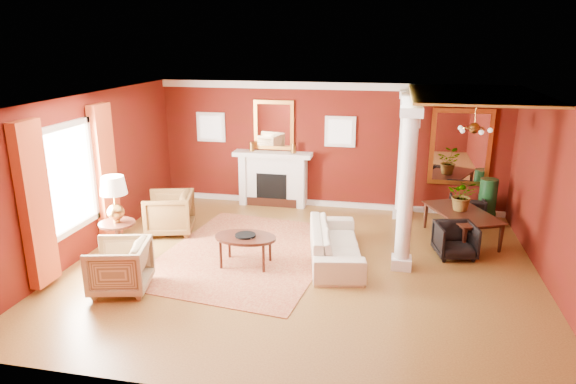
% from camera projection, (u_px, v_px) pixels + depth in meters
% --- Properties ---
extents(ground, '(8.00, 8.00, 0.00)m').
position_uv_depth(ground, '(302.00, 267.00, 9.00)').
color(ground, brown).
rests_on(ground, ground).
extents(room_shell, '(8.04, 7.04, 2.92)m').
position_uv_depth(room_shell, '(303.00, 154.00, 8.42)').
color(room_shell, '#58100C').
rests_on(room_shell, ground).
extents(fireplace, '(1.85, 0.42, 1.29)m').
position_uv_depth(fireplace, '(273.00, 179.00, 12.18)').
color(fireplace, white).
rests_on(fireplace, ground).
extents(overmantel_mirror, '(0.95, 0.07, 1.15)m').
position_uv_depth(overmantel_mirror, '(274.00, 125.00, 11.94)').
color(overmantel_mirror, '#EDA845').
rests_on(overmantel_mirror, fireplace).
extents(flank_window_left, '(0.70, 0.07, 0.70)m').
position_uv_depth(flank_window_left, '(211.00, 127.00, 12.28)').
color(flank_window_left, white).
rests_on(flank_window_left, room_shell).
extents(flank_window_right, '(0.70, 0.07, 0.70)m').
position_uv_depth(flank_window_right, '(340.00, 132.00, 11.68)').
color(flank_window_right, white).
rests_on(flank_window_right, room_shell).
extents(left_window, '(0.21, 2.55, 2.60)m').
position_uv_depth(left_window, '(73.00, 186.00, 8.78)').
color(left_window, white).
rests_on(left_window, room_shell).
extents(column_front, '(0.36, 0.36, 2.80)m').
position_uv_depth(column_front, '(406.00, 190.00, 8.54)').
color(column_front, white).
rests_on(column_front, ground).
extents(column_back, '(0.36, 0.36, 2.80)m').
position_uv_depth(column_back, '(404.00, 155.00, 11.07)').
color(column_back, white).
rests_on(column_back, ground).
extents(header_beam, '(0.30, 3.20, 0.32)m').
position_uv_depth(header_beam, '(409.00, 106.00, 9.70)').
color(header_beam, white).
rests_on(header_beam, column_front).
extents(amber_ceiling, '(2.30, 3.40, 0.04)m').
position_uv_depth(amber_ceiling, '(475.00, 94.00, 9.26)').
color(amber_ceiling, gold).
rests_on(amber_ceiling, room_shell).
extents(dining_mirror, '(1.30, 0.07, 1.70)m').
position_uv_depth(dining_mirror, '(460.00, 147.00, 11.23)').
color(dining_mirror, '#EDA845').
rests_on(dining_mirror, room_shell).
extents(chandelier, '(0.60, 0.62, 0.75)m').
position_uv_depth(chandelier, '(474.00, 128.00, 9.48)').
color(chandelier, '#A17332').
rests_on(chandelier, room_shell).
extents(crown_trim, '(8.00, 0.08, 0.16)m').
position_uv_depth(crown_trim, '(330.00, 86.00, 11.43)').
color(crown_trim, white).
rests_on(crown_trim, room_shell).
extents(base_trim, '(8.00, 0.08, 0.12)m').
position_uv_depth(base_trim, '(328.00, 204.00, 12.23)').
color(base_trim, white).
rests_on(base_trim, ground).
extents(rug, '(3.38, 4.22, 0.02)m').
position_uv_depth(rug, '(247.00, 254.00, 9.53)').
color(rug, maroon).
rests_on(rug, ground).
extents(sofa, '(1.03, 2.27, 0.86)m').
position_uv_depth(sofa, '(336.00, 238.00, 9.16)').
color(sofa, white).
rests_on(sofa, ground).
extents(armchair_leopard, '(1.06, 1.10, 0.94)m').
position_uv_depth(armchair_leopard, '(169.00, 211.00, 10.44)').
color(armchair_leopard, black).
rests_on(armchair_leopard, ground).
extents(armchair_stripe, '(1.00, 1.04, 0.89)m').
position_uv_depth(armchair_stripe, '(119.00, 264.00, 8.04)').
color(armchair_stripe, tan).
rests_on(armchair_stripe, ground).
extents(coffee_table, '(1.09, 1.09, 0.55)m').
position_uv_depth(coffee_table, '(245.00, 239.00, 8.92)').
color(coffee_table, black).
rests_on(coffee_table, ground).
extents(coffee_book, '(0.15, 0.02, 0.20)m').
position_uv_depth(coffee_book, '(245.00, 231.00, 8.86)').
color(coffee_book, black).
rests_on(coffee_book, coffee_table).
extents(side_table, '(0.63, 0.63, 1.57)m').
position_uv_depth(side_table, '(115.00, 204.00, 8.94)').
color(side_table, black).
rests_on(side_table, ground).
extents(dining_table, '(1.21, 1.75, 0.92)m').
position_uv_depth(dining_table, '(463.00, 217.00, 10.10)').
color(dining_table, black).
rests_on(dining_table, ground).
extents(dining_chair_near, '(0.80, 0.77, 0.70)m').
position_uv_depth(dining_chair_near, '(455.00, 239.00, 9.32)').
color(dining_chair_near, black).
rests_on(dining_chair_near, ground).
extents(dining_chair_far, '(0.70, 0.66, 0.67)m').
position_uv_depth(dining_chair_far, '(467.00, 209.00, 10.99)').
color(dining_chair_far, black).
rests_on(dining_chair_far, ground).
extents(green_urn, '(0.41, 0.41, 0.99)m').
position_uv_depth(green_urn, '(487.00, 206.00, 11.03)').
color(green_urn, '#123A1A').
rests_on(green_urn, ground).
extents(potted_plant, '(0.67, 0.72, 0.49)m').
position_uv_depth(potted_plant, '(464.00, 182.00, 9.97)').
color(potted_plant, '#26591E').
rests_on(potted_plant, dining_table).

